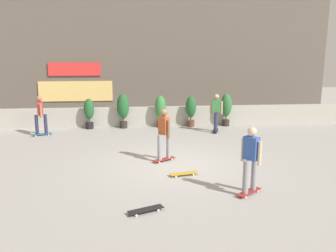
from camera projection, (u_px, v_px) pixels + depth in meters
ground_plane at (173, 163)px, 10.75m from camera, size 48.00×48.00×0.00m
planter_wall at (159, 116)px, 16.50m from camera, size 18.00×0.40×0.90m
building_backdrop at (153, 57)px, 19.82m from camera, size 20.00×2.08×6.50m
potted_plant_0 at (89, 112)px, 15.67m from camera, size 0.47×0.47×1.41m
potted_plant_1 at (123, 108)px, 15.79m from camera, size 0.57×0.57×1.62m
potted_plant_2 at (160, 109)px, 15.98m from camera, size 0.52×0.52×1.50m
potted_plant_3 at (191, 109)px, 16.13m from camera, size 0.49×0.49×1.46m
potted_plant_4 at (226, 107)px, 16.29m from camera, size 0.54×0.54×1.54m
skater_far_left at (251, 158)px, 8.19m from camera, size 0.76×0.65×1.70m
skater_far_right at (40, 114)px, 14.30m from camera, size 0.82×0.53×1.70m
skater_by_wall_left at (164, 133)px, 10.81m from camera, size 0.78×0.60×1.70m
skater_by_wall_right at (216, 111)px, 14.97m from camera, size 0.54×0.82×1.70m
skateboard_near_camera at (184, 174)px, 9.66m from camera, size 0.82×0.35×0.08m
skateboard_aside at (146, 210)px, 7.41m from camera, size 0.82×0.49×0.08m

